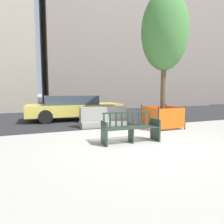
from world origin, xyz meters
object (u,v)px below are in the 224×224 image
(car_taxi_near, at_px, (74,107))
(street_tree, at_px, (165,32))
(construction_fence, at_px, (162,117))
(street_bench, at_px, (131,129))
(jersey_barrier_centre, at_px, (103,118))

(car_taxi_near, bearing_deg, street_tree, -51.05)
(street_tree, height_order, construction_fence, street_tree)
(street_tree, bearing_deg, construction_fence, 45.00)
(street_bench, distance_m, car_taxi_near, 5.26)
(street_tree, distance_m, construction_fence, 3.33)
(construction_fence, bearing_deg, street_tree, -135.00)
(street_tree, xyz_separation_m, construction_fence, (0.00, 0.00, -3.33))
(jersey_barrier_centre, bearing_deg, construction_fence, -29.21)
(street_bench, relative_size, car_taxi_near, 0.35)
(jersey_barrier_centre, height_order, construction_fence, construction_fence)
(street_bench, relative_size, jersey_barrier_centre, 0.85)
(street_tree, relative_size, car_taxi_near, 1.10)
(jersey_barrier_centre, distance_m, street_tree, 4.23)
(street_bench, relative_size, street_tree, 0.32)
(jersey_barrier_centre, relative_size, construction_fence, 1.56)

